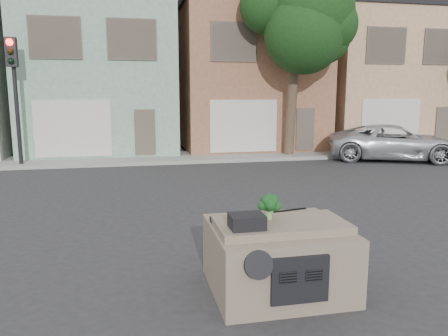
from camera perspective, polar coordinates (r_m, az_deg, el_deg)
name	(u,v)px	position (r m, az deg, el deg)	size (l,w,h in m)	color
ground_plane	(233,230)	(9.73, 1.14, -8.04)	(120.00, 120.00, 0.00)	#303033
sidewalk	(180,157)	(19.85, -5.73, 1.38)	(40.00, 3.00, 0.15)	gray
townhouse_mint	(102,77)	(23.57, -15.66, 11.43)	(7.20, 8.20, 7.55)	#88AD93
townhouse_tan	(244,78)	(24.31, 2.66, 11.73)	(7.20, 8.20, 7.55)	#986346
townhouse_beige	(369,78)	(27.18, 18.44, 11.05)	(7.20, 8.20, 7.55)	tan
silver_pickup	(393,160)	(20.88, 21.24, 0.97)	(2.60, 5.65, 1.57)	silver
traffic_signal	(16,104)	(19.04, -25.53, 7.60)	(0.40, 0.40, 5.10)	black
tree_near	(293,63)	(20.15, 8.96, 13.35)	(4.40, 4.00, 8.50)	#163814
car_dashboard	(277,254)	(6.83, 6.98, -11.11)	(2.00, 1.80, 1.12)	#7C6C5A
instrument_hump	(247,221)	(6.13, 3.00, -6.97)	(0.48, 0.38, 0.20)	black
wiper_arm	(287,210)	(7.08, 8.23, -5.50)	(0.70, 0.03, 0.02)	black
broccoli	(269,206)	(6.56, 5.88, -5.01)	(0.32, 0.32, 0.39)	#113715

